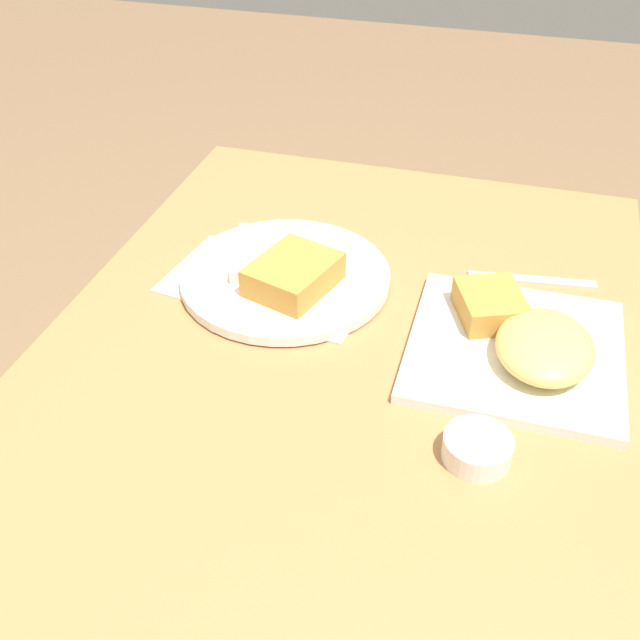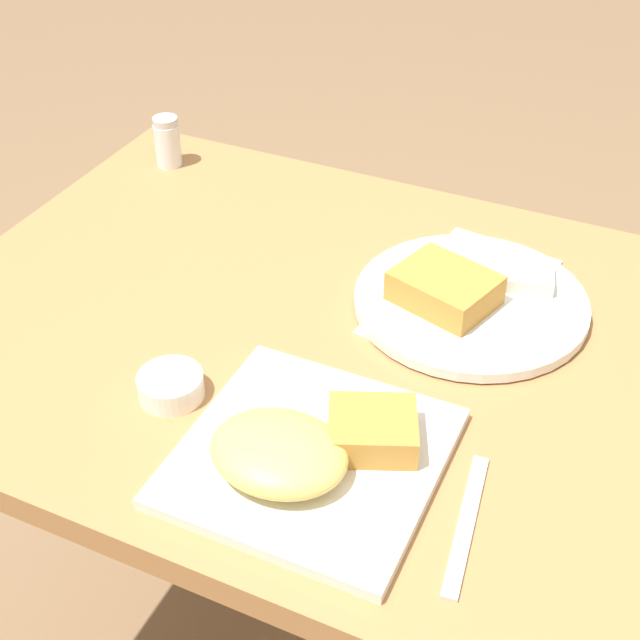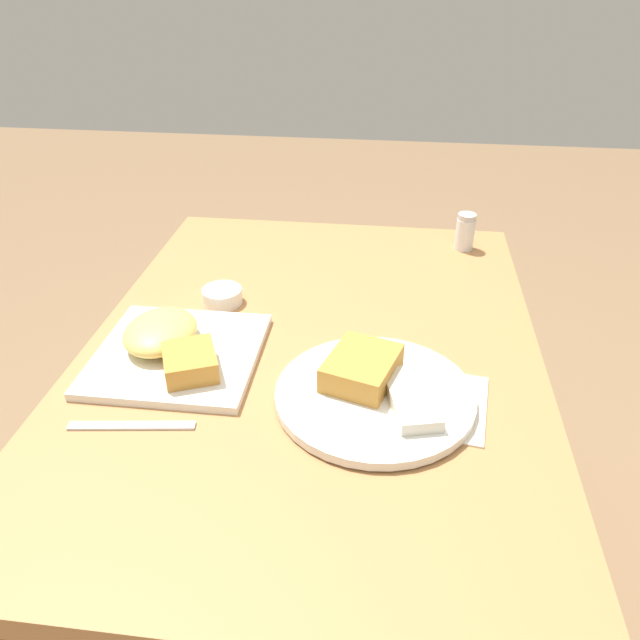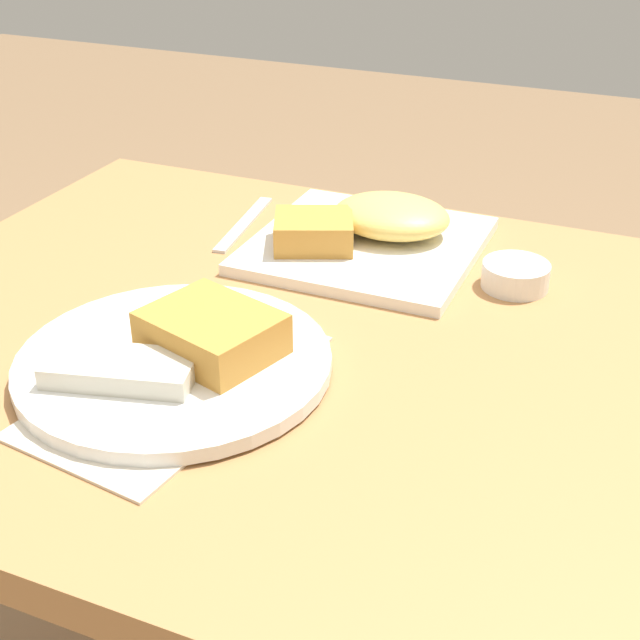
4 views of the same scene
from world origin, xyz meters
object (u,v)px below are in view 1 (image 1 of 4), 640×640
(sauce_ramekin, at_px, (477,448))
(butter_knife, at_px, (532,280))
(plate_oval_far, at_px, (285,274))
(plate_square_near, at_px, (522,343))

(sauce_ramekin, relative_size, butter_knife, 0.41)
(plate_oval_far, xyz_separation_m, sauce_ramekin, (-0.25, -0.30, -0.00))
(plate_oval_far, height_order, butter_knife, plate_oval_far)
(plate_oval_far, bearing_deg, sauce_ramekin, -130.16)
(plate_oval_far, bearing_deg, plate_square_near, -101.33)
(plate_square_near, height_order, sauce_ramekin, plate_square_near)
(plate_square_near, bearing_deg, butter_knife, -1.47)
(plate_square_near, xyz_separation_m, sauce_ramekin, (-0.18, 0.03, -0.01))
(plate_oval_far, bearing_deg, butter_knife, -72.47)
(plate_oval_far, relative_size, sauce_ramekin, 3.98)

